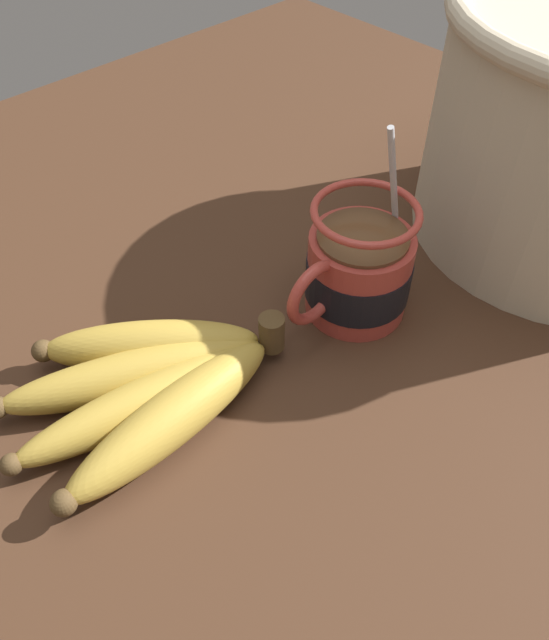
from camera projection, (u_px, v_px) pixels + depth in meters
table at (292, 376)px, 49.98cm from camera, size 110.37×110.37×3.66cm
coffee_mug at (358, 271)px, 49.90cm from camera, size 13.66×8.54×16.14cm
banana_bunch at (151, 383)px, 44.85cm from camera, size 21.42×15.45×4.17cm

